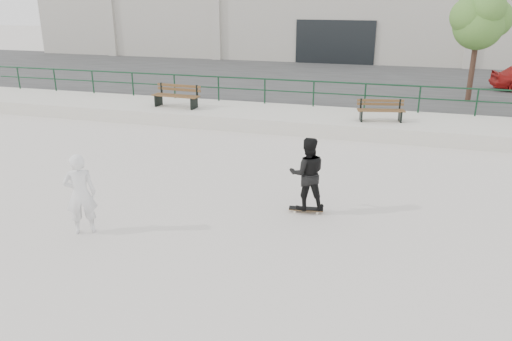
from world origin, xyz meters
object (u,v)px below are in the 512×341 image
(bench_left, at_px, (177,96))
(tree, at_px, (480,19))
(bench_right, at_px, (381,110))
(skateboard, at_px, (306,209))
(standing_skater, at_px, (307,174))
(seated_skater, at_px, (80,194))

(bench_left, xyz_separation_m, tree, (11.23, 4.49, 2.86))
(bench_right, bearing_deg, skateboard, -111.43)
(bench_left, height_order, standing_skater, standing_skater)
(skateboard, bearing_deg, bench_left, 123.44)
(bench_right, height_order, standing_skater, standing_skater)
(tree, bearing_deg, bench_right, -126.30)
(bench_left, relative_size, skateboard, 2.44)
(bench_right, xyz_separation_m, standing_skater, (-1.22, -7.34, 0.06))
(bench_left, distance_m, skateboard, 10.01)
(bench_left, relative_size, standing_skater, 1.16)
(bench_right, distance_m, skateboard, 7.49)
(tree, bearing_deg, standing_skater, -111.05)
(standing_skater, xyz_separation_m, seated_skater, (-4.27, -2.32, -0.07))
(bench_left, bearing_deg, seated_skater, -71.86)
(standing_skater, relative_size, seated_skater, 0.97)
(tree, relative_size, standing_skater, 2.61)
(bench_right, bearing_deg, tree, 41.70)
(bench_right, xyz_separation_m, seated_skater, (-5.49, -9.67, -0.01))
(seated_skater, bearing_deg, bench_right, -152.16)
(bench_left, bearing_deg, skateboard, -43.76)
(bench_right, relative_size, tree, 0.38)
(tree, bearing_deg, seated_skater, -121.87)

